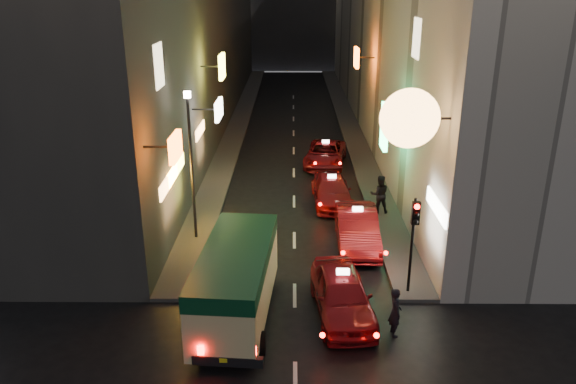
{
  "coord_description": "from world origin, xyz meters",
  "views": [
    {
      "loc": [
        -0.1,
        -8.73,
        10.41
      ],
      "look_at": [
        -0.27,
        13.0,
        2.21
      ],
      "focal_mm": 35.0,
      "sensor_mm": 36.0,
      "label": 1
    }
  ],
  "objects_px": {
    "lamp_post": "(191,157)",
    "traffic_light": "(414,227)",
    "taxi_near": "(342,291)",
    "pedestrian_crossing": "(395,309)",
    "minibus": "(236,276)"
  },
  "relations": [
    {
      "from": "minibus",
      "to": "traffic_light",
      "type": "bearing_deg",
      "value": 13.6
    },
    {
      "from": "taxi_near",
      "to": "traffic_light",
      "type": "xyz_separation_m",
      "value": [
        2.45,
        1.13,
        1.81
      ]
    },
    {
      "from": "minibus",
      "to": "pedestrian_crossing",
      "type": "relative_size",
      "value": 3.27
    },
    {
      "from": "minibus",
      "to": "taxi_near",
      "type": "distance_m",
      "value": 3.52
    },
    {
      "from": "taxi_near",
      "to": "lamp_post",
      "type": "bearing_deg",
      "value": 135.46
    },
    {
      "from": "minibus",
      "to": "pedestrian_crossing",
      "type": "height_order",
      "value": "minibus"
    },
    {
      "from": "taxi_near",
      "to": "traffic_light",
      "type": "distance_m",
      "value": 3.25
    },
    {
      "from": "taxi_near",
      "to": "pedestrian_crossing",
      "type": "xyz_separation_m",
      "value": [
        1.55,
        -1.14,
        0.04
      ]
    },
    {
      "from": "minibus",
      "to": "pedestrian_crossing",
      "type": "xyz_separation_m",
      "value": [
        4.98,
        -0.85,
        -0.68
      ]
    },
    {
      "from": "taxi_near",
      "to": "lamp_post",
      "type": "distance_m",
      "value": 8.56
    },
    {
      "from": "taxi_near",
      "to": "traffic_light",
      "type": "height_order",
      "value": "traffic_light"
    },
    {
      "from": "minibus",
      "to": "taxi_near",
      "type": "relative_size",
      "value": 1.06
    },
    {
      "from": "lamp_post",
      "to": "traffic_light",
      "type": "bearing_deg",
      "value": -28.91
    },
    {
      "from": "minibus",
      "to": "lamp_post",
      "type": "height_order",
      "value": "lamp_post"
    },
    {
      "from": "lamp_post",
      "to": "taxi_near",
      "type": "bearing_deg",
      "value": -44.54
    }
  ]
}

